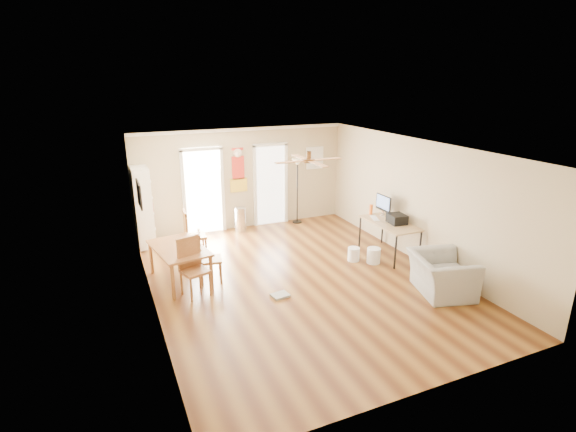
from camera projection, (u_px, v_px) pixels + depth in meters
name	position (u px, v px, depth m)	size (l,w,h in m)	color
floor	(300.00, 280.00, 8.57)	(7.00, 7.00, 0.00)	brown
ceiling	(301.00, 148.00, 7.77)	(5.50, 7.00, 0.00)	silver
wall_back	(243.00, 179.00, 11.22)	(5.50, 0.04, 2.60)	beige
wall_front	(428.00, 302.00, 5.12)	(5.50, 0.04, 2.60)	beige
wall_left	(149.00, 238.00, 7.12)	(0.04, 7.00, 2.60)	beige
wall_right	(418.00, 201.00, 9.22)	(0.04, 7.00, 2.60)	beige
crown_molding	(301.00, 150.00, 7.78)	(5.50, 7.00, 0.08)	white
kitchen_doorway	(203.00, 193.00, 10.89)	(0.90, 0.10, 2.10)	white
bathroom_doorway	(270.00, 186.00, 11.57)	(0.80, 0.10, 2.10)	white
wall_decal	(238.00, 170.00, 11.08)	(0.46, 0.03, 1.10)	red
ac_grille	(315.00, 158.00, 11.85)	(0.50, 0.04, 0.60)	white
framed_poster	(139.00, 194.00, 8.23)	(0.04, 0.66, 0.48)	black
ceiling_fan	(309.00, 160.00, 7.56)	(1.24, 1.24, 0.20)	#593819
bookshelf	(143.00, 207.00, 10.12)	(0.37, 0.84, 1.87)	white
dining_table	(180.00, 264.00, 8.43)	(0.85, 1.42, 0.71)	#92602F
dining_chair_right_a	(195.00, 234.00, 9.57)	(0.44, 0.44, 1.06)	#A17333
dining_chair_right_b	(210.00, 257.00, 8.40)	(0.42, 0.42, 1.01)	#A67735
dining_chair_near	(195.00, 268.00, 7.84)	(0.44, 0.44, 1.07)	#A97136
trash_can	(240.00, 219.00, 11.21)	(0.29, 0.29, 0.63)	silver
torchiere_lamp	(297.00, 191.00, 11.68)	(0.33, 0.33, 1.76)	black
computer_desk	(389.00, 239.00, 9.68)	(0.71, 1.42, 0.76)	#A28558
imac	(383.00, 206.00, 9.92)	(0.07, 0.53, 0.49)	black
keyboard	(375.00, 218.00, 9.82)	(0.12, 0.38, 0.01)	silver
printer	(397.00, 219.00, 9.48)	(0.34, 0.39, 0.20)	black
orange_bottle	(371.00, 209.00, 10.09)	(0.08, 0.08, 0.23)	orange
wastebasket_a	(354.00, 254.00, 9.44)	(0.26, 0.26, 0.30)	white
wastebasket_b	(374.00, 256.00, 9.32)	(0.29, 0.29, 0.33)	white
floor_cloth	(280.00, 295.00, 7.93)	(0.31, 0.24, 0.04)	gray
armchair	(441.00, 275.00, 7.97)	(1.12, 0.98, 0.73)	gray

